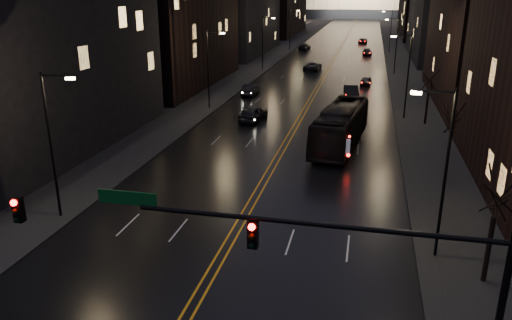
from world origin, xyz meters
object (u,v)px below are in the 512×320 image
Objects in this scene: oncoming_car_b at (251,90)px; receding_car_a at (351,92)px; oncoming_car_a at (253,113)px; traffic_signal at (324,255)px; bus at (341,126)px.

oncoming_car_b is 13.13m from receding_car_a.
oncoming_car_a is 1.05× the size of receding_car_a.
traffic_signal is 29.15m from bus.
traffic_signal is 3.85× the size of oncoming_car_b.
traffic_signal is 50.56m from receding_car_a.
oncoming_car_a is at bearing 106.59° from traffic_signal.
bus is 2.75× the size of receding_car_a.
receding_car_a is (13.05, 1.49, 0.03)m from oncoming_car_b.
bus is at bearing 124.27° from oncoming_car_b.
oncoming_car_a is 1.10× the size of oncoming_car_b.
oncoming_car_a is 13.56m from oncoming_car_b.
bus is 21.45m from receding_car_a.
traffic_signal is 3.68× the size of receding_car_a.
traffic_signal reaches higher than receding_car_a.
oncoming_car_a is (-9.58, 6.80, -0.96)m from bus.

